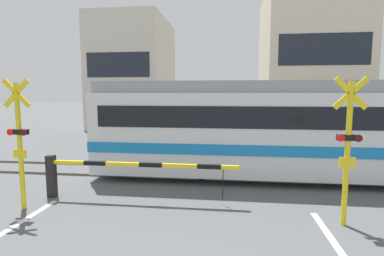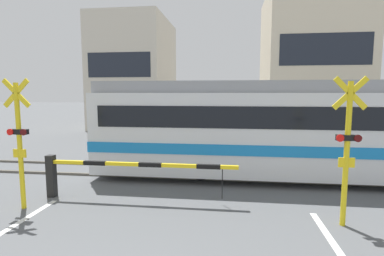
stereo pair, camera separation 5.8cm
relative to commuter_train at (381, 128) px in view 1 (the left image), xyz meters
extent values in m
cube|color=#5B564C|center=(-5.98, -0.72, -1.64)|extent=(50.00, 0.10, 0.08)
cube|color=#5B564C|center=(-5.98, 0.72, -1.64)|extent=(50.00, 0.10, 0.08)
cube|color=silver|center=(0.00, 0.00, -0.18)|extent=(18.11, 2.81, 2.54)
cube|color=gray|center=(0.00, 0.00, 1.27)|extent=(17.93, 2.47, 0.36)
cube|color=#197AC6|center=(0.00, 0.00, -0.56)|extent=(18.13, 2.86, 0.32)
cube|color=black|center=(0.00, 0.00, 0.39)|extent=(17.39, 2.85, 0.64)
cube|color=black|center=(-9.06, 0.00, 0.39)|extent=(0.03, 1.96, 0.80)
cylinder|color=black|center=(-5.61, -0.72, -1.30)|extent=(0.76, 0.12, 0.76)
cylinder|color=black|center=(-5.61, 0.72, -1.30)|extent=(0.76, 0.12, 0.76)
cube|color=black|center=(-9.42, -2.77, -1.11)|extent=(0.20, 0.20, 1.13)
cube|color=yellow|center=(-6.95, -2.77, -0.72)|extent=(4.94, 0.09, 0.09)
cube|color=black|center=(-8.19, -2.77, -0.72)|extent=(0.59, 0.10, 0.10)
cube|color=black|center=(-6.71, -2.77, -0.72)|extent=(0.59, 0.10, 0.10)
cube|color=black|center=(-5.22, -2.77, -0.72)|extent=(0.59, 0.10, 0.10)
cylinder|color=black|center=(-4.88, -2.77, -1.15)|extent=(0.02, 0.02, 0.76)
cube|color=black|center=(-2.53, 2.55, -1.11)|extent=(0.20, 0.20, 1.13)
cube|color=yellow|center=(-5.00, 2.55, -0.72)|extent=(4.94, 0.09, 0.09)
cube|color=black|center=(-3.76, 2.55, -0.72)|extent=(0.59, 0.10, 0.10)
cube|color=black|center=(-5.25, 2.55, -0.72)|extent=(0.59, 0.10, 0.10)
cube|color=black|center=(-6.73, 2.55, -0.72)|extent=(0.59, 0.10, 0.10)
cylinder|color=black|center=(-7.07, 2.55, -1.15)|extent=(0.02, 0.02, 0.76)
cylinder|color=yellow|center=(-9.62, -3.63, -0.17)|extent=(0.11, 0.11, 3.01)
cube|color=yellow|center=(-9.62, -3.63, 1.09)|extent=(0.68, 0.04, 0.68)
cube|color=yellow|center=(-9.62, -3.63, 1.09)|extent=(0.68, 0.04, 0.68)
cube|color=black|center=(-9.62, -3.63, 0.19)|extent=(0.44, 0.12, 0.12)
cylinder|color=red|center=(-9.79, -3.71, 0.19)|extent=(0.15, 0.03, 0.15)
cylinder|color=#4C0C0C|center=(-9.45, -3.71, 0.19)|extent=(0.15, 0.03, 0.15)
cube|color=yellow|center=(-9.62, -3.65, -0.32)|extent=(0.32, 0.03, 0.20)
cylinder|color=yellow|center=(-2.33, -3.63, -0.17)|extent=(0.11, 0.11, 3.01)
cube|color=yellow|center=(-2.33, -3.63, 1.09)|extent=(0.68, 0.04, 0.68)
cube|color=yellow|center=(-2.33, -3.63, 1.09)|extent=(0.68, 0.04, 0.68)
cube|color=black|center=(-2.33, -3.63, 0.19)|extent=(0.44, 0.12, 0.12)
cylinder|color=red|center=(-2.50, -3.71, 0.19)|extent=(0.15, 0.03, 0.15)
cylinder|color=#4C0C0C|center=(-2.16, -3.71, 0.19)|extent=(0.15, 0.03, 0.15)
cube|color=yellow|center=(-2.33, -3.65, -0.32)|extent=(0.32, 0.03, 0.20)
cylinder|color=#33384C|center=(-6.87, 6.13, -1.26)|extent=(0.13, 0.13, 0.85)
cylinder|color=#33384C|center=(-6.73, 6.13, -1.26)|extent=(0.13, 0.13, 0.85)
cube|color=navy|center=(-6.80, 6.13, -0.50)|extent=(0.38, 0.22, 0.67)
sphere|color=#997056|center=(-6.80, 6.13, -0.04)|extent=(0.23, 0.23, 0.23)
cube|color=beige|center=(-12.47, 13.99, 2.60)|extent=(5.38, 7.32, 8.56)
cube|color=#1E232D|center=(-12.47, 10.32, 3.03)|extent=(4.52, 0.03, 1.71)
cube|color=beige|center=(1.20, 13.99, 3.34)|extent=(6.76, 7.32, 10.04)
cube|color=#1E232D|center=(1.20, 10.32, 3.85)|extent=(5.68, 0.03, 2.01)
camera|label=1|loc=(-4.75, -10.01, 1.10)|focal=28.00mm
camera|label=2|loc=(-4.70, -10.01, 1.10)|focal=28.00mm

